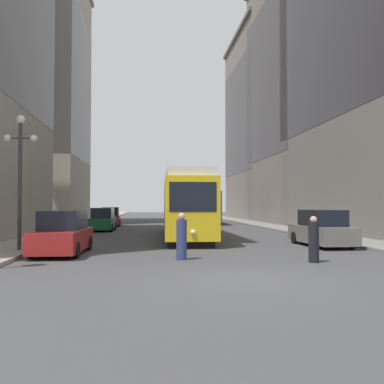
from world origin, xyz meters
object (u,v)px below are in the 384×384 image
Objects in this scene: parked_car_left_mid at (63,234)px; pedestrian_crossing_far at (182,238)px; parked_car_left_near at (110,217)px; parked_car_right_far at (321,229)px; streetcar at (185,204)px; transit_bus at (202,206)px; lamp_post_left_near at (20,162)px; pedestrian_crossing_near at (314,241)px; parked_car_left_far at (103,220)px.

parked_car_left_mid is 5.37m from pedestrian_crossing_far.
parked_car_left_near is 23.97m from parked_car_right_far.
parked_car_left_mid is (-5.94, -8.45, -1.26)m from streetcar.
pedestrian_crossing_far is at bearing -97.89° from transit_bus.
parked_car_right_far is 14.55m from lamp_post_left_near.
parked_car_left_near is (-9.70, -5.43, -1.10)m from transit_bus.
lamp_post_left_near is at bearing -111.61° from transit_bus.
streetcar is at bearing -46.96° from parked_car_right_far.
transit_bus is 2.53× the size of parked_car_left_near.
pedestrian_crossing_near is at bearing -72.18° from parked_car_left_near.
lamp_post_left_near is at bearing 19.15° from pedestrian_crossing_near.
parked_car_left_mid is at bearing -122.88° from streetcar.
parked_car_right_far is at bearing -61.47° from parked_car_left_near.
streetcar reaches higher than parked_car_left_far.
transit_bus reaches higher than pedestrian_crossing_far.
parked_car_left_mid is 10.17m from pedestrian_crossing_near.
pedestrian_crossing_far is (4.83, -2.34, -0.02)m from parked_car_left_mid.
pedestrian_crossing_far is at bearing 23.51° from pedestrian_crossing_near.
parked_car_right_far is 8.55m from pedestrian_crossing_far.
parked_car_left_near is at bearing 91.08° from parked_car_left_far.
parked_car_left_near is at bearing 115.11° from streetcar.
transit_bus is 2.72× the size of parked_car_left_mid.
pedestrian_crossing_far is (-4.68, 1.25, 0.05)m from pedestrian_crossing_near.
parked_car_left_near and parked_car_left_far have the same top height.
streetcar is at bearing -48.90° from parked_car_left_far.
pedestrian_crossing_near is 12.50m from lamp_post_left_near.
parked_car_left_near reaches higher than pedestrian_crossing_near.
parked_car_left_near is at bearing 85.09° from lamp_post_left_near.
pedestrian_crossing_near is (-0.18, -31.56, -1.17)m from transit_bus.
parked_car_left_mid is (-9.69, -27.97, -1.10)m from transit_bus.
parked_car_left_mid is 12.39m from parked_car_right_far.
parked_car_left_near is at bearing -31.46° from pedestrian_crossing_near.
parked_car_left_near is 1.10× the size of parked_car_right_far.
parked_car_left_near is 2.80× the size of pedestrian_crossing_far.
parked_car_left_far is 0.81× the size of lamp_post_left_near.
pedestrian_crossing_far is at bearing 28.95° from parked_car_right_far.
pedestrian_crossing_near is at bearing -89.11° from transit_bus.
parked_car_right_far is at bearing -77.82° from pedestrian_crossing_near.
parked_car_left_far is at bearing -92.17° from parked_car_left_near.
parked_car_left_mid is at bearing -92.18° from parked_car_left_near.
streetcar is 11.37m from lamp_post_left_near.
transit_bus is at bearing 67.17° from lamp_post_left_near.
pedestrian_crossing_far is at bearing -93.62° from streetcar.
transit_bus is 15.82m from parked_car_left_far.
parked_car_left_near is at bearing 91.84° from parked_car_left_mid.
parked_car_left_near is 2.97× the size of pedestrian_crossing_near.
transit_bus reaches higher than parked_car_left_far.
parked_car_right_far is (2.55, -26.04, -1.10)m from transit_bus.
transit_bus is at bearing 72.72° from parked_car_left_mid.
parked_car_left_mid is at bearing -88.93° from parked_car_left_far.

